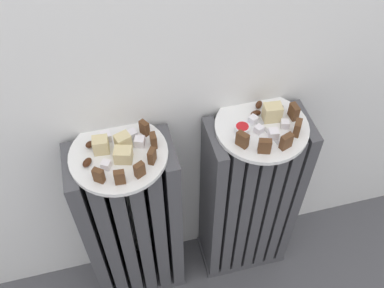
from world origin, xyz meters
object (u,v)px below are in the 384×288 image
Objects in this scene: plate_right at (262,127)px; jam_bowl_right at (242,129)px; radiator_right at (249,201)px; radiator_left at (133,227)px; plate_left at (118,155)px; fork at (266,129)px.

jam_bowl_right is at bearing -171.47° from plate_right.
radiator_right is at bearing 8.53° from jam_bowl_right.
plate_right is (-0.00, -0.00, 0.35)m from radiator_right.
plate_right is (0.37, 0.00, 0.35)m from radiator_left.
plate_left is 2.53× the size of fork.
fork is at bearing -2.45° from radiator_left.
plate_right is 0.06m from jam_bowl_right.
jam_bowl_right reaches higher than plate_left.
jam_bowl_right is 0.40× the size of fork.
plate_right is at bearing 0.00° from radiator_left.
fork is at bearing -76.95° from radiator_right.
radiator_right is 0.35m from plate_right.
fork is (0.00, -0.02, 0.01)m from plate_right.
radiator_right is at bearing 103.05° from fork.
jam_bowl_right is (-0.06, -0.01, 0.37)m from radiator_right.
jam_bowl_right is (0.31, -0.01, 0.02)m from plate_left.
radiator_left is 1.00× the size of radiator_right.
plate_left is (-0.00, 0.00, 0.35)m from radiator_left.
fork is (0.38, -0.02, 0.01)m from plate_left.
jam_bowl_right is (-0.06, -0.01, 0.02)m from plate_right.
radiator_left is 7.05× the size of fork.
radiator_right is 2.78× the size of plate_right.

